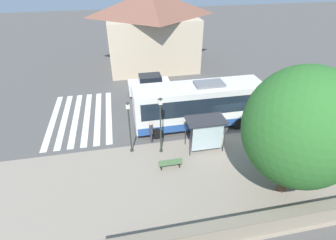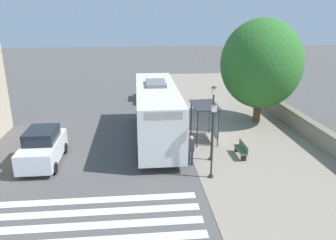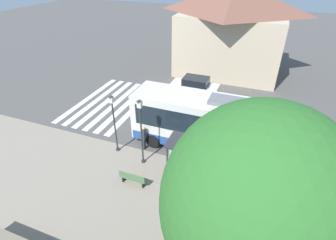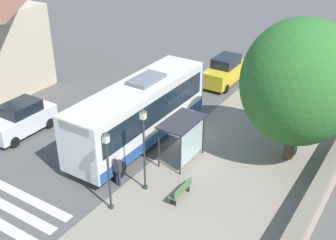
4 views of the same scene
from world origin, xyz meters
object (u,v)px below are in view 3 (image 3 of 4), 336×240
(bus_shelter, at_px, (192,151))
(street_lamp_far, at_px, (141,127))
(pedestrian, at_px, (144,136))
(street_lamp_near, at_px, (114,119))
(shade_tree, at_px, (257,203))
(bus, at_px, (213,124))
(bench, at_px, (133,178))
(parked_car_far_lane, at_px, (194,88))

(bus_shelter, xyz_separation_m, street_lamp_far, (0.35, 3.17, 0.59))
(pedestrian, bearing_deg, street_lamp_near, 117.24)
(bus_shelter, bearing_deg, street_lamp_far, 83.77)
(pedestrian, relative_size, shade_tree, 0.22)
(bus, bearing_deg, bench, 145.33)
(street_lamp_far, height_order, shade_tree, shade_tree)
(pedestrian, bearing_deg, bus_shelter, -113.79)
(street_lamp_near, xyz_separation_m, parked_car_far_lane, (9.08, -2.61, -1.47))
(bus, height_order, street_lamp_far, street_lamp_far)
(bus_shelter, distance_m, shade_tree, 6.31)
(bus, bearing_deg, street_lamp_far, 128.84)
(bench, xyz_separation_m, shade_tree, (-3.18, -6.24, 4.07))
(bus, xyz_separation_m, pedestrian, (-1.63, 4.12, -0.92))
(pedestrian, height_order, parked_car_far_lane, parked_car_far_lane)
(bus, bearing_deg, pedestrian, 111.57)
(street_lamp_near, bearing_deg, bus, -66.81)
(street_lamp_far, bearing_deg, bench, -171.34)
(bus, distance_m, parked_car_far_lane, 7.39)
(pedestrian, xyz_separation_m, street_lamp_far, (-1.28, -0.51, 1.58))
(parked_car_far_lane, bearing_deg, pedestrian, 172.88)
(street_lamp_near, bearing_deg, street_lamp_far, -102.50)
(bench, relative_size, street_lamp_near, 0.38)
(bus_shelter, height_order, street_lamp_far, street_lamp_far)
(bench, bearing_deg, street_lamp_near, 45.26)
(bus_shelter, height_order, street_lamp_near, street_lamp_near)
(street_lamp_far, bearing_deg, bus, -51.16)
(street_lamp_far, xyz_separation_m, parked_car_far_lane, (9.55, -0.52, -1.65))
(bus, distance_m, pedestrian, 4.52)
(bus, distance_m, shade_tree, 8.87)
(shade_tree, bearing_deg, bus_shelter, 35.40)
(pedestrian, height_order, street_lamp_far, street_lamp_far)
(bus_shelter, relative_size, shade_tree, 0.35)
(bus, height_order, street_lamp_near, street_lamp_near)
(bus, relative_size, street_lamp_near, 2.53)
(bench, height_order, street_lamp_far, street_lamp_far)
(bus_shelter, bearing_deg, street_lamp_near, 81.25)
(bus_shelter, xyz_separation_m, pedestrian, (1.62, 3.68, -0.99))
(bus, bearing_deg, bus_shelter, 172.31)
(pedestrian, xyz_separation_m, parked_car_far_lane, (8.27, -1.03, -0.07))
(bus_shelter, bearing_deg, pedestrian, 66.21)
(pedestrian, bearing_deg, bench, -165.84)
(pedestrian, relative_size, bench, 1.12)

